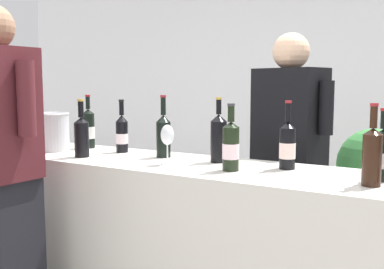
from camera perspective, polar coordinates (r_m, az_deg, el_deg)
The scene contains 14 objects.
wall_back at distance 4.66m, azimuth 16.35°, elevation 6.55°, with size 8.00×0.10×2.80m, color white.
counter at distance 2.39m, azimuth 0.05°, elevation -15.30°, with size 2.50×0.57×0.97m, color beige.
wine_bottle_0 at distance 2.01m, azimuth 23.31°, elevation -2.30°, with size 0.07×0.07×0.30m.
wine_bottle_1 at distance 2.07m, azimuth 5.00°, elevation -1.47°, with size 0.08×0.08×0.31m.
wine_bottle_2 at distance 2.29m, azimuth 3.43°, elevation -0.34°, with size 0.08×0.08×0.34m.
wine_bottle_3 at distance 2.45m, azimuth -3.69°, elevation 0.01°, with size 0.08×0.08×0.34m.
wine_bottle_5 at distance 1.89m, azimuth 22.11°, elevation -2.42°, with size 0.07×0.07×0.33m.
wine_bottle_6 at distance 2.88m, azimuth -13.15°, elevation 0.75°, with size 0.08×0.08×0.34m.
wine_bottle_7 at distance 2.66m, azimuth -8.99°, elevation 0.13°, with size 0.07×0.07×0.31m.
wine_bottle_8 at distance 2.16m, azimuth 12.15°, elevation -1.36°, with size 0.08×0.08×0.33m.
wine_bottle_9 at distance 2.53m, azimuth -13.99°, elevation -0.10°, with size 0.08×0.08×0.32m.
wine_glass at distance 2.23m, azimuth -3.19°, elevation -0.28°, with size 0.07×0.07×0.20m.
ice_bucket at distance 2.82m, azimuth -17.50°, elevation 0.36°, with size 0.21×0.21×0.23m.
person_server at distance 2.73m, azimuth 12.22°, elevation -5.35°, with size 0.54×0.34×1.67m.
Camera 1 is at (1.11, -1.92, 1.37)m, focal length 41.55 mm.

